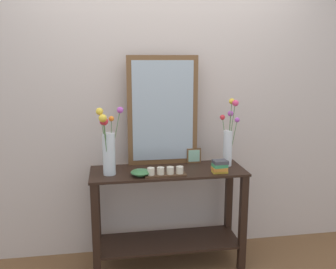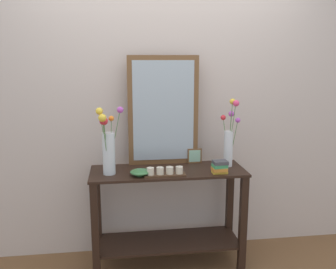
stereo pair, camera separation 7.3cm
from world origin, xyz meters
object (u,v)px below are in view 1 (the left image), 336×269
Objects in this scene: mirror_leaning at (163,111)px; tall_vase_left at (108,146)px; console_table at (168,208)px; picture_frame_small at (194,156)px; book_stack at (220,166)px; candle_tray at (165,172)px; decorative_bowl at (141,172)px; vase_right at (229,139)px.

mirror_leaning reaches higher than tall_vase_left.
console_table is 1.37× the size of mirror_leaning.
book_stack is (0.14, -0.30, -0.01)m from picture_frame_small.
candle_tray is 0.19m from decorative_bowl.
candle_tray is (-0.04, -0.14, 0.36)m from console_table.
tall_vase_left is 0.88m from book_stack.
mirror_leaning is (-0.01, 0.19, 0.78)m from console_table.
console_table is 0.44m from decorative_bowl.
mirror_leaning is 7.48× the size of book_stack.
mirror_leaning is at bearing 84.83° from candle_tray.
vase_right is 0.28m from book_stack.
tall_vase_left reaches higher than console_table.
decorative_bowl is at bearing -149.66° from picture_frame_small.
console_table is 0.49m from picture_frame_small.
picture_frame_small reaches higher than decorative_bowl.
book_stack is at bearing -124.65° from vase_right.
candle_tray is 2.64× the size of book_stack.
mirror_leaning is 0.56m from tall_vase_left.
tall_vase_left is 3.44× the size of decorative_bowl.
tall_vase_left is 1.64× the size of candle_tray.
decorative_bowl is (-0.48, -0.28, -0.03)m from picture_frame_small.
candle_tray is (0.42, -0.09, -0.20)m from tall_vase_left.
decorative_bowl is at bearing -167.77° from vase_right.
book_stack is at bearing -19.43° from console_table.
candle_tray is at bearing -161.61° from vase_right.
mirror_leaning is 0.56m from decorative_bowl.
candle_tray is (-0.56, -0.18, -0.19)m from vase_right.
decorative_bowl is (-0.19, 0.02, 0.00)m from candle_tray.
tall_vase_left is at bearing -174.56° from vase_right.
picture_frame_small is 0.56m from decorative_bowl.
vase_right is 0.33m from picture_frame_small.
vase_right reaches higher than tall_vase_left.
picture_frame_small is at bearing 33.52° from console_table.
console_table is 0.73m from tall_vase_left.
tall_vase_left reaches higher than book_stack.
vase_right reaches higher than book_stack.
vase_right is 3.68× the size of decorative_bowl.
console_table is at bearing -174.92° from vase_right.
console_table is at bearing 5.84° from tall_vase_left.
mirror_leaning is 0.59m from vase_right.
vase_right is 4.64× the size of book_stack.
console_table is 3.89× the size of candle_tray.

